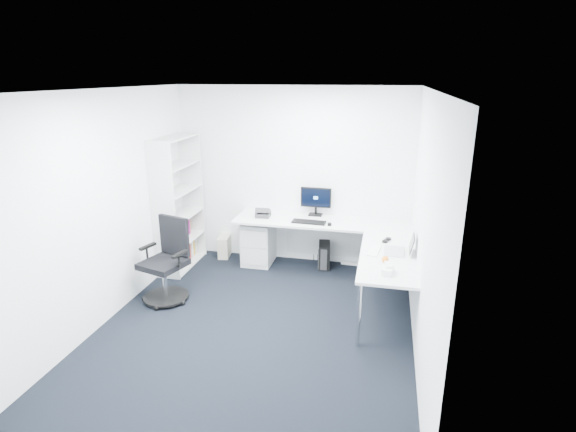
% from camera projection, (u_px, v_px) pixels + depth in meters
% --- Properties ---
extents(ground, '(4.20, 4.20, 0.00)m').
position_uv_depth(ground, '(257.00, 325.00, 5.33)').
color(ground, black).
extents(ceiling, '(4.20, 4.20, 0.00)m').
position_uv_depth(ceiling, '(251.00, 90.00, 4.51)').
color(ceiling, white).
extents(wall_back, '(3.60, 0.02, 2.70)m').
position_uv_depth(wall_back, '(293.00, 177.00, 6.88)').
color(wall_back, white).
rests_on(wall_back, ground).
extents(wall_front, '(3.60, 0.02, 2.70)m').
position_uv_depth(wall_front, '(163.00, 312.00, 2.97)').
color(wall_front, white).
rests_on(wall_front, ground).
extents(wall_left, '(0.02, 4.20, 2.70)m').
position_uv_depth(wall_left, '(108.00, 207.00, 5.29)').
color(wall_left, white).
rests_on(wall_left, ground).
extents(wall_right, '(0.02, 4.20, 2.70)m').
position_uv_depth(wall_right, '(424.00, 229.00, 4.55)').
color(wall_right, white).
rests_on(wall_right, ground).
extents(l_desk, '(2.69, 1.51, 0.78)m').
position_uv_depth(l_desk, '(321.00, 254.00, 6.40)').
color(l_desk, silver).
rests_on(l_desk, ground).
extents(drawer_pedestal, '(0.44, 0.55, 0.68)m').
position_uv_depth(drawer_pedestal, '(259.00, 242.00, 7.03)').
color(drawer_pedestal, silver).
rests_on(drawer_pedestal, ground).
extents(bookshelf, '(0.39, 1.00, 2.00)m').
position_uv_depth(bookshelf, '(178.00, 204.00, 6.71)').
color(bookshelf, silver).
rests_on(bookshelf, ground).
extents(task_chair, '(0.76, 0.76, 1.09)m').
position_uv_depth(task_chair, '(163.00, 262.00, 5.77)').
color(task_chair, black).
rests_on(task_chair, ground).
extents(black_pc_tower, '(0.22, 0.40, 0.37)m').
position_uv_depth(black_pc_tower, '(324.00, 255.00, 6.92)').
color(black_pc_tower, black).
rests_on(black_pc_tower, ground).
extents(beige_pc_tower, '(0.21, 0.38, 0.34)m').
position_uv_depth(beige_pc_tower, '(225.00, 246.00, 7.32)').
color(beige_pc_tower, beige).
rests_on(beige_pc_tower, ground).
extents(power_strip, '(0.34, 0.08, 0.04)m').
position_uv_depth(power_strip, '(352.00, 264.00, 7.02)').
color(power_strip, white).
rests_on(power_strip, ground).
extents(monitor, '(0.47, 0.16, 0.45)m').
position_uv_depth(monitor, '(316.00, 201.00, 6.81)').
color(monitor, black).
rests_on(monitor, l_desk).
extents(black_keyboard, '(0.50, 0.20, 0.02)m').
position_uv_depth(black_keyboard, '(309.00, 222.00, 6.52)').
color(black_keyboard, black).
rests_on(black_keyboard, l_desk).
extents(mouse, '(0.06, 0.09, 0.03)m').
position_uv_depth(mouse, '(329.00, 224.00, 6.41)').
color(mouse, black).
rests_on(mouse, l_desk).
extents(desk_phone, '(0.22, 0.22, 0.15)m').
position_uv_depth(desk_phone, '(263.00, 212.00, 6.78)').
color(desk_phone, '#2B2B2D').
rests_on(desk_phone, l_desk).
extents(laptop, '(0.35, 0.34, 0.25)m').
position_uv_depth(laptop, '(394.00, 243.00, 5.41)').
color(laptop, silver).
rests_on(laptop, l_desk).
extents(white_keyboard, '(0.17, 0.42, 0.01)m').
position_uv_depth(white_keyboard, '(375.00, 250.00, 5.50)').
color(white_keyboard, white).
rests_on(white_keyboard, l_desk).
extents(headphones, '(0.16, 0.20, 0.04)m').
position_uv_depth(headphones, '(387.00, 239.00, 5.80)').
color(headphones, black).
rests_on(headphones, l_desk).
extents(orange_fruit, '(0.08, 0.08, 0.08)m').
position_uv_depth(orange_fruit, '(385.00, 259.00, 5.13)').
color(orange_fruit, orange).
rests_on(orange_fruit, l_desk).
extents(tissue_box, '(0.14, 0.22, 0.07)m').
position_uv_depth(tissue_box, '(388.00, 270.00, 4.86)').
color(tissue_box, white).
rests_on(tissue_box, l_desk).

